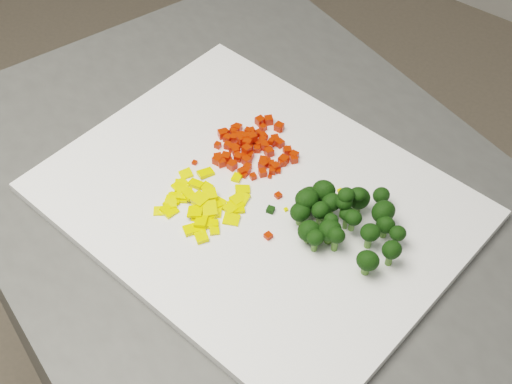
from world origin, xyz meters
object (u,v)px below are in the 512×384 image
Objects in this scene: counter_block at (266,380)px; pepper_pile at (202,202)px; carrot_pile at (256,142)px; cutting_board at (256,201)px; broccoli_pile at (352,212)px.

counter_block is 7.17× the size of pepper_pile.
carrot_pile is at bearing 93.42° from pepper_pile.
carrot_pile is (-0.07, 0.06, 0.48)m from counter_block.
counter_block is 1.85× the size of cutting_board.
broccoli_pile is at bearing 17.12° from counter_block.
counter_block is at bearing -42.04° from carrot_pile.
pepper_pile is (-0.04, -0.05, 0.02)m from cutting_board.
pepper_pile is at bearing -142.06° from counter_block.
pepper_pile is (-0.06, -0.05, 0.47)m from counter_block.
broccoli_pile is at bearing -12.06° from carrot_pile.
broccoli_pile is at bearing 13.73° from cutting_board.
pepper_pile is at bearing -86.58° from carrot_pile.
counter_block is 0.48m from pepper_pile.
counter_block is 8.31× the size of carrot_pile.
carrot_pile is (-0.05, 0.06, 0.02)m from cutting_board.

